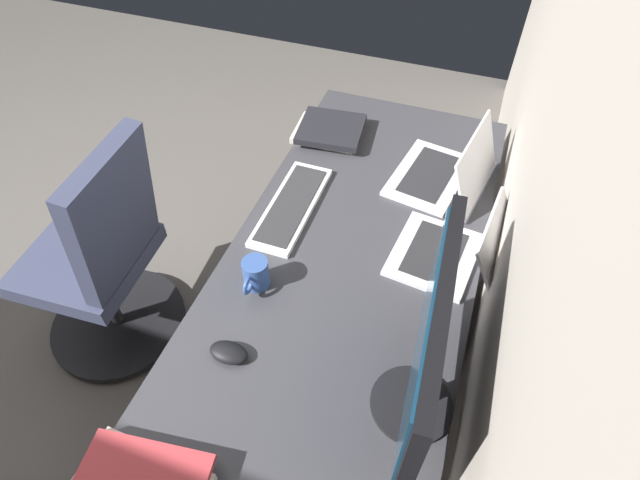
{
  "coord_description": "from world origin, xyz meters",
  "views": [
    {
      "loc": [
        0.91,
        1.85,
        1.92
      ],
      "look_at": [
        0.09,
        1.56,
        0.95
      ],
      "focal_mm": 28.72,
      "sensor_mm": 36.0,
      "label": 1
    }
  ],
  "objects_px": {
    "monitor_primary": "(427,350)",
    "laptop_leftmost": "(459,252)",
    "laptop_left": "(447,171)",
    "coffee_mug": "(255,274)",
    "office_chair": "(104,264)",
    "mouse_main": "(229,353)",
    "keyboard_main": "(292,206)",
    "book_stack_far": "(329,130)",
    "drawer_pedestal": "(354,328)"
  },
  "relations": [
    {
      "from": "keyboard_main",
      "to": "mouse_main",
      "type": "bearing_deg",
      "value": 5.16
    },
    {
      "from": "drawer_pedestal",
      "to": "book_stack_far",
      "type": "xyz_separation_m",
      "value": [
        -0.56,
        -0.29,
        0.41
      ]
    },
    {
      "from": "keyboard_main",
      "to": "monitor_primary",
      "type": "bearing_deg",
      "value": 44.24
    },
    {
      "from": "drawer_pedestal",
      "to": "laptop_left",
      "type": "relative_size",
      "value": 1.82
    },
    {
      "from": "monitor_primary",
      "to": "laptop_leftmost",
      "type": "xyz_separation_m",
      "value": [
        -0.48,
        0.03,
        -0.21
      ]
    },
    {
      "from": "laptop_leftmost",
      "to": "book_stack_far",
      "type": "relative_size",
      "value": 1.37
    },
    {
      "from": "laptop_left",
      "to": "mouse_main",
      "type": "xyz_separation_m",
      "value": [
        0.86,
        -0.4,
        -0.03
      ]
    },
    {
      "from": "laptop_leftmost",
      "to": "book_stack_far",
      "type": "xyz_separation_m",
      "value": [
        -0.47,
        -0.56,
        -0.03
      ]
    },
    {
      "from": "drawer_pedestal",
      "to": "coffee_mug",
      "type": "relative_size",
      "value": 6.04
    },
    {
      "from": "laptop_left",
      "to": "keyboard_main",
      "type": "xyz_separation_m",
      "value": [
        0.3,
        -0.46,
        -0.04
      ]
    },
    {
      "from": "coffee_mug",
      "to": "office_chair",
      "type": "xyz_separation_m",
      "value": [
        -0.07,
        -0.68,
        -0.32
      ]
    },
    {
      "from": "laptop_left",
      "to": "book_stack_far",
      "type": "bearing_deg",
      "value": -104.67
    },
    {
      "from": "monitor_primary",
      "to": "laptop_left",
      "type": "bearing_deg",
      "value": -175.37
    },
    {
      "from": "drawer_pedestal",
      "to": "book_stack_far",
      "type": "height_order",
      "value": "book_stack_far"
    },
    {
      "from": "coffee_mug",
      "to": "office_chair",
      "type": "distance_m",
      "value": 0.75
    },
    {
      "from": "keyboard_main",
      "to": "laptop_left",
      "type": "bearing_deg",
      "value": 123.03
    },
    {
      "from": "drawer_pedestal",
      "to": "office_chair",
      "type": "xyz_separation_m",
      "value": [
        0.12,
        -0.94,
        0.11
      ]
    },
    {
      "from": "monitor_primary",
      "to": "laptop_leftmost",
      "type": "height_order",
      "value": "monitor_primary"
    },
    {
      "from": "laptop_left",
      "to": "mouse_main",
      "type": "height_order",
      "value": "laptop_left"
    },
    {
      "from": "keyboard_main",
      "to": "office_chair",
      "type": "distance_m",
      "value": 0.76
    },
    {
      "from": "laptop_left",
      "to": "book_stack_far",
      "type": "relative_size",
      "value": 1.4
    },
    {
      "from": "laptop_left",
      "to": "monitor_primary",
      "type": "bearing_deg",
      "value": 4.63
    },
    {
      "from": "coffee_mug",
      "to": "drawer_pedestal",
      "type": "bearing_deg",
      "value": 126.0
    },
    {
      "from": "laptop_leftmost",
      "to": "laptop_left",
      "type": "distance_m",
      "value": 0.36
    },
    {
      "from": "laptop_left",
      "to": "laptop_leftmost",
      "type": "bearing_deg",
      "value": 15.51
    },
    {
      "from": "drawer_pedestal",
      "to": "laptop_left",
      "type": "distance_m",
      "value": 0.64
    },
    {
      "from": "laptop_left",
      "to": "keyboard_main",
      "type": "height_order",
      "value": "laptop_left"
    },
    {
      "from": "keyboard_main",
      "to": "coffee_mug",
      "type": "xyz_separation_m",
      "value": [
        0.33,
        0.02,
        0.04
      ]
    },
    {
      "from": "monitor_primary",
      "to": "keyboard_main",
      "type": "height_order",
      "value": "monitor_primary"
    },
    {
      "from": "office_chair",
      "to": "laptop_left",
      "type": "bearing_deg",
      "value": 116.28
    },
    {
      "from": "laptop_left",
      "to": "coffee_mug",
      "type": "height_order",
      "value": "laptop_left"
    },
    {
      "from": "laptop_leftmost",
      "to": "keyboard_main",
      "type": "relative_size",
      "value": 0.89
    },
    {
      "from": "keyboard_main",
      "to": "coffee_mug",
      "type": "distance_m",
      "value": 0.33
    },
    {
      "from": "laptop_left",
      "to": "coffee_mug",
      "type": "distance_m",
      "value": 0.76
    },
    {
      "from": "office_chair",
      "to": "mouse_main",
      "type": "bearing_deg",
      "value": 66.31
    },
    {
      "from": "monitor_primary",
      "to": "office_chair",
      "type": "xyz_separation_m",
      "value": [
        -0.28,
        -1.18,
        -0.54
      ]
    },
    {
      "from": "laptop_left",
      "to": "office_chair",
      "type": "height_order",
      "value": "office_chair"
    },
    {
      "from": "laptop_left",
      "to": "keyboard_main",
      "type": "bearing_deg",
      "value": -56.97
    },
    {
      "from": "monitor_primary",
      "to": "office_chair",
      "type": "bearing_deg",
      "value": -103.51
    },
    {
      "from": "keyboard_main",
      "to": "office_chair",
      "type": "bearing_deg",
      "value": -68.91
    },
    {
      "from": "laptop_leftmost",
      "to": "office_chair",
      "type": "bearing_deg",
      "value": -80.71
    },
    {
      "from": "laptop_leftmost",
      "to": "laptop_left",
      "type": "relative_size",
      "value": 0.98
    },
    {
      "from": "monitor_primary",
      "to": "keyboard_main",
      "type": "distance_m",
      "value": 0.79
    },
    {
      "from": "mouse_main",
      "to": "office_chair",
      "type": "distance_m",
      "value": 0.83
    },
    {
      "from": "monitor_primary",
      "to": "laptop_leftmost",
      "type": "bearing_deg",
      "value": 176.43
    },
    {
      "from": "monitor_primary",
      "to": "coffee_mug",
      "type": "height_order",
      "value": "monitor_primary"
    },
    {
      "from": "mouse_main",
      "to": "book_stack_far",
      "type": "xyz_separation_m",
      "value": [
        -0.98,
        -0.06,
        0.01
      ]
    },
    {
      "from": "drawer_pedestal",
      "to": "laptop_left",
      "type": "height_order",
      "value": "laptop_left"
    },
    {
      "from": "laptop_leftmost",
      "to": "office_chair",
      "type": "height_order",
      "value": "office_chair"
    },
    {
      "from": "keyboard_main",
      "to": "book_stack_far",
      "type": "xyz_separation_m",
      "value": [
        -0.42,
        -0.01,
        0.01
      ]
    }
  ]
}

